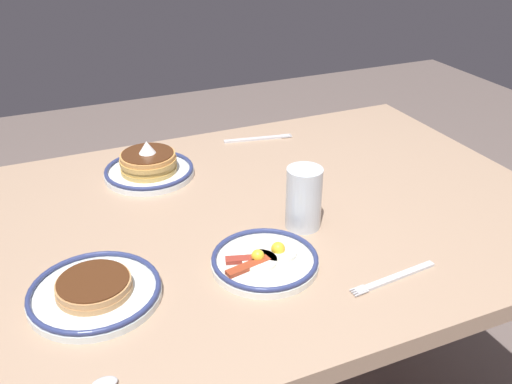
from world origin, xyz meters
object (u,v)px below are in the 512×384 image
at_px(plate_far_companion, 265,260).
at_px(fork_near, 394,278).
at_px(plate_center_pancakes, 95,291).
at_px(plate_near_main, 149,167).
at_px(fork_far, 259,139).
at_px(drinking_glass, 304,201).

bearing_deg(plate_far_companion, fork_near, 146.22).
relative_size(plate_center_pancakes, fork_near, 1.24).
height_order(plate_near_main, plate_center_pancakes, plate_near_main).
relative_size(plate_near_main, fork_near, 1.18).
distance_m(plate_near_main, fork_far, 0.37).
bearing_deg(drinking_glass, fork_near, 105.98).
xyz_separation_m(plate_near_main, fork_near, (-0.32, 0.62, -0.02)).
height_order(plate_near_main, drinking_glass, drinking_glass).
bearing_deg(fork_near, drinking_glass, -74.02).
relative_size(plate_near_main, plate_far_companion, 1.08).
bearing_deg(fork_far, plate_center_pancakes, 44.11).
bearing_deg(fork_near, plate_far_companion, -33.78).
bearing_deg(drinking_glass, plate_near_main, -56.55).
height_order(plate_center_pancakes, fork_far, plate_center_pancakes).
bearing_deg(fork_far, plate_far_companion, 67.32).
distance_m(plate_center_pancakes, drinking_glass, 0.47).
bearing_deg(fork_near, plate_near_main, -62.79).
height_order(plate_center_pancakes, drinking_glass, drinking_glass).
relative_size(plate_far_companion, fork_near, 1.09).
xyz_separation_m(plate_near_main, fork_far, (-0.36, -0.10, -0.02)).
height_order(drinking_glass, fork_near, drinking_glass).
relative_size(plate_near_main, fork_far, 1.13).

